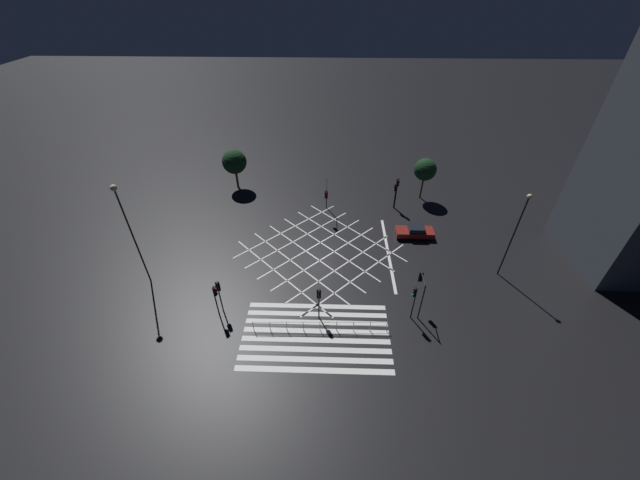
% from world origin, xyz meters
% --- Properties ---
extents(ground_plane, '(200.00, 200.00, 0.00)m').
position_xyz_m(ground_plane, '(0.00, 0.00, 0.00)').
color(ground_plane, black).
extents(road_markings, '(18.03, 23.25, 0.01)m').
position_xyz_m(road_markings, '(0.34, -6.82, 0.00)').
color(road_markings, silver).
rests_on(road_markings, ground_plane).
extents(traffic_light_sw_main, '(0.39, 0.36, 3.42)m').
position_xyz_m(traffic_light_sw_main, '(-8.32, -8.94, 2.45)').
color(traffic_light_sw_main, black).
rests_on(traffic_light_sw_main, ground_plane).
extents(traffic_light_se_main, '(0.39, 0.36, 3.59)m').
position_xyz_m(traffic_light_se_main, '(7.94, -8.70, 2.57)').
color(traffic_light_se_main, black).
rests_on(traffic_light_se_main, ground_plane).
extents(traffic_light_median_north, '(0.36, 2.79, 3.91)m').
position_xyz_m(traffic_light_median_north, '(0.52, 7.17, 2.89)').
color(traffic_light_median_north, black).
rests_on(traffic_light_median_north, ground_plane).
extents(traffic_light_median_south, '(0.36, 0.39, 3.28)m').
position_xyz_m(traffic_light_median_south, '(0.18, -8.84, 2.35)').
color(traffic_light_median_south, black).
rests_on(traffic_light_median_south, ground_plane).
extents(traffic_light_se_cross, '(0.36, 1.86, 3.95)m').
position_xyz_m(traffic_light_se_cross, '(8.64, -7.82, 2.87)').
color(traffic_light_se_cross, black).
rests_on(traffic_light_se_cross, ground_plane).
extents(traffic_light_sw_cross, '(0.36, 0.39, 3.41)m').
position_xyz_m(traffic_light_sw_cross, '(-8.19, -8.37, 2.44)').
color(traffic_light_sw_cross, black).
rests_on(traffic_light_sw_cross, ground_plane).
extents(traffic_light_ne_cross, '(0.36, 0.39, 4.06)m').
position_xyz_m(traffic_light_ne_cross, '(8.99, 8.78, 2.90)').
color(traffic_light_ne_cross, black).
rests_on(traffic_light_ne_cross, ground_plane).
extents(traffic_light_ne_main, '(0.39, 0.36, 3.33)m').
position_xyz_m(traffic_light_ne_main, '(8.79, 8.86, 2.39)').
color(traffic_light_ne_main, black).
rests_on(traffic_light_ne_main, ground_plane).
extents(street_lamp_east, '(0.53, 0.53, 10.36)m').
position_xyz_m(street_lamp_east, '(-16.09, -4.91, 7.22)').
color(street_lamp_east, black).
rests_on(street_lamp_east, ground_plane).
extents(street_lamp_west, '(0.41, 0.41, 8.96)m').
position_xyz_m(street_lamp_west, '(17.49, -2.94, 5.62)').
color(street_lamp_west, black).
rests_on(street_lamp_west, ground_plane).
extents(street_tree_near, '(2.75, 2.75, 5.37)m').
position_xyz_m(street_tree_near, '(12.65, 11.39, 3.98)').
color(street_tree_near, '#473323').
rests_on(street_tree_near, ground_plane).
extents(street_tree_far, '(3.16, 3.16, 5.29)m').
position_xyz_m(street_tree_far, '(-11.58, 13.48, 3.69)').
color(street_tree_far, '#473323').
rests_on(street_tree_far, ground_plane).
extents(waiting_car, '(4.13, 1.72, 1.33)m').
position_xyz_m(waiting_car, '(10.41, 3.00, 0.62)').
color(waiting_car, maroon).
rests_on(waiting_car, ground_plane).
extents(pedestrian_railing, '(10.99, 0.39, 1.05)m').
position_xyz_m(pedestrian_railing, '(0.31, -10.28, 0.67)').
color(pedestrian_railing, '#B7B7BC').
rests_on(pedestrian_railing, ground_plane).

